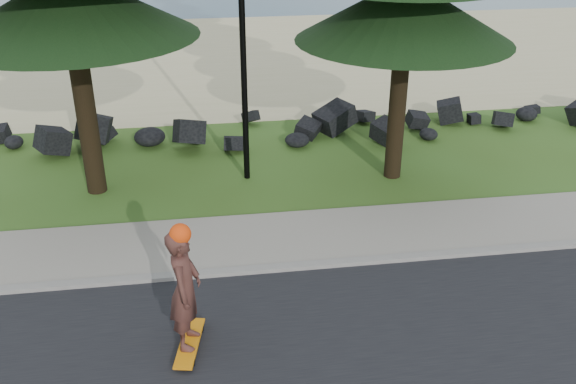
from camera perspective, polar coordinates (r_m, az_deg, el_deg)
name	(u,v)px	position (r m, az deg, el deg)	size (l,w,h in m)	color
ground	(261,246)	(12.74, -2.39, -4.83)	(160.00, 160.00, 0.00)	#3B591C
kerb	(266,269)	(11.95, -1.93, -6.86)	(160.00, 0.20, 0.10)	gray
sidewalk	(260,239)	(12.89, -2.49, -4.22)	(160.00, 2.00, 0.08)	gray
beach_sand	(222,57)	(26.19, -5.86, 11.87)	(160.00, 15.00, 0.01)	#CCC288
seawall_boulders	(240,140)	(17.74, -4.33, 4.59)	(60.00, 2.40, 1.10)	black
lamp_post	(242,2)	(14.27, -4.15, 16.47)	(0.25, 0.14, 8.14)	black
skateboarder	(185,290)	(9.71, -9.14, -8.59)	(0.60, 1.21, 2.20)	orange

